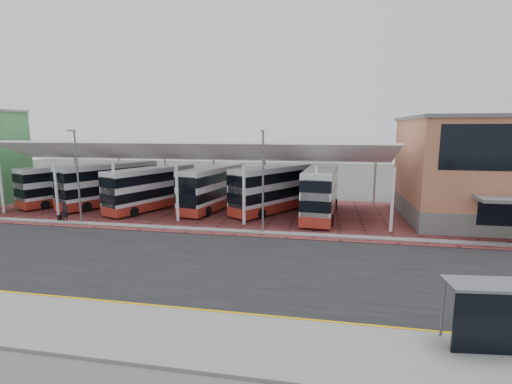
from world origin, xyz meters
TOP-DOWN VIEW (x-y plane):
  - ground at (0.00, 0.00)m, footprint 140.00×140.00m
  - road at (0.00, -1.00)m, footprint 120.00×14.00m
  - forecourt at (2.00, 13.00)m, footprint 72.00×16.00m
  - sidewalk at (0.00, -9.00)m, footprint 120.00×4.00m
  - north_kerb at (0.00, 6.20)m, footprint 120.00×0.80m
  - yellow_line_near at (0.00, -7.00)m, footprint 120.00×0.12m
  - yellow_line_far at (0.00, -6.70)m, footprint 120.00×0.12m
  - canopy at (-6.00, 13.94)m, footprint 37.00×11.63m
  - lamp_west at (-14.00, 6.27)m, footprint 0.16×0.90m
  - lamp_east at (2.00, 6.27)m, footprint 0.16×0.90m
  - bus_0 at (-20.91, 14.05)m, footprint 6.30×10.20m
  - bus_1 at (-15.99, 14.04)m, footprint 6.88×10.91m
  - bus_2 at (-10.56, 12.83)m, footprint 6.07×10.41m
  - bus_3 at (-4.42, 14.21)m, footprint 4.46×10.69m
  - bus_4 at (1.94, 14.30)m, footprint 7.92×10.57m
  - bus_5 at (6.38, 12.96)m, footprint 3.36×11.23m
  - pedestrian at (-15.68, 6.52)m, footprint 0.57×0.74m
  - suitcase at (-16.37, 6.64)m, footprint 0.31×0.22m
  - bus_shelter at (13.01, -7.83)m, footprint 3.19×1.71m

SIDE VIEW (x-z plane):
  - ground at x=0.00m, z-range 0.00..0.00m
  - road at x=0.00m, z-range 0.00..0.02m
  - yellow_line_near at x=0.00m, z-range 0.02..0.03m
  - yellow_line_far at x=0.00m, z-range 0.02..0.03m
  - forecourt at x=2.00m, z-range 0.00..0.06m
  - sidewalk at x=0.00m, z-range 0.00..0.14m
  - north_kerb at x=0.00m, z-range 0.00..0.14m
  - suitcase at x=-16.37m, z-range 0.06..0.60m
  - pedestrian at x=-15.68m, z-range 0.06..1.87m
  - bus_shelter at x=13.01m, z-range 0.44..2.89m
  - bus_0 at x=-20.91m, z-range 0.05..4.23m
  - bus_2 at x=-10.56m, z-range 0.05..4.28m
  - bus_3 at x=-4.42m, z-range 0.05..4.34m
  - bus_1 at x=-15.99m, z-range 0.05..4.53m
  - bus_4 at x=1.94m, z-range 0.05..4.54m
  - bus_5 at x=6.38m, z-range 0.05..4.61m
  - lamp_west at x=-14.00m, z-range 0.32..8.40m
  - lamp_east at x=2.00m, z-range 0.32..8.40m
  - canopy at x=-6.00m, z-range 2.26..9.33m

